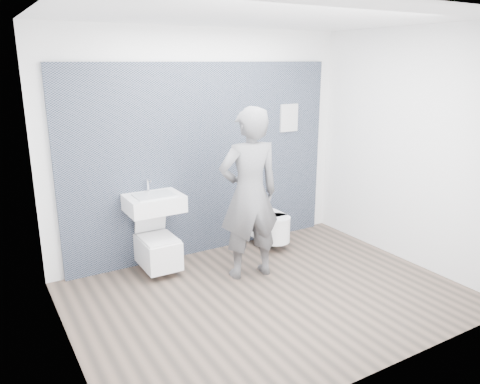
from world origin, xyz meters
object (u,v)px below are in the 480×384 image
washbasin (154,203)px  visitor (249,194)px  toilet_rounded (271,226)px  toilet_square (158,250)px

washbasin → visitor: 1.11m
toilet_rounded → visitor: visitor is taller
toilet_rounded → washbasin: bearing=177.0°
toilet_rounded → visitor: size_ratio=0.32×
washbasin → toilet_square: washbasin is taller
toilet_rounded → visitor: 1.14m
visitor → washbasin: bearing=-29.2°
visitor → toilet_rounded: bearing=-132.5°
washbasin → visitor: (0.88, -0.66, 0.13)m
toilet_square → visitor: size_ratio=0.39×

